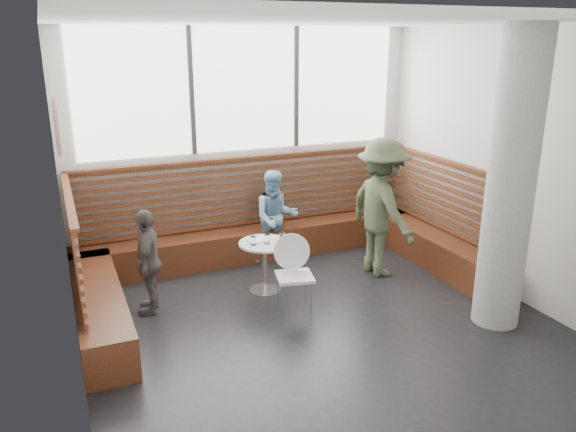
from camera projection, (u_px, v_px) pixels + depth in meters
name	position (u px, v px, depth m)	size (l,w,h in m)	color
room	(326.00, 187.00, 5.69)	(5.00, 5.00, 3.20)	silver
booth	(266.00, 242.00, 7.60)	(5.00, 2.50, 1.44)	#482312
concrete_column	(511.00, 183.00, 5.85)	(0.50, 0.50, 3.20)	gray
wall_art	(56.00, 127.00, 4.90)	(0.50, 0.50, 0.03)	white
cafe_table	(265.00, 256.00, 6.93)	(0.63, 0.63, 0.65)	silver
cafe_chair	(292.00, 268.00, 6.45)	(0.43, 0.42, 0.89)	white
adult_man	(382.00, 208.00, 7.35)	(1.19, 0.68, 1.84)	#445035
child_back	(276.00, 217.00, 7.81)	(0.64, 0.50, 1.32)	#75A8CB
child_left	(148.00, 261.00, 6.39)	(0.72, 0.30, 1.23)	#57534F
plate_near	(255.00, 240.00, 6.92)	(0.22, 0.22, 0.02)	white
plate_far	(267.00, 238.00, 7.01)	(0.20, 0.20, 0.01)	white
glass_left	(253.00, 241.00, 6.77)	(0.07, 0.07, 0.11)	white
glass_mid	(267.00, 239.00, 6.82)	(0.07, 0.07, 0.11)	white
glass_right	(282.00, 236.00, 6.93)	(0.07, 0.07, 0.11)	white
menu_card	(277.00, 246.00, 6.75)	(0.21, 0.15, 0.00)	#A5C64C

